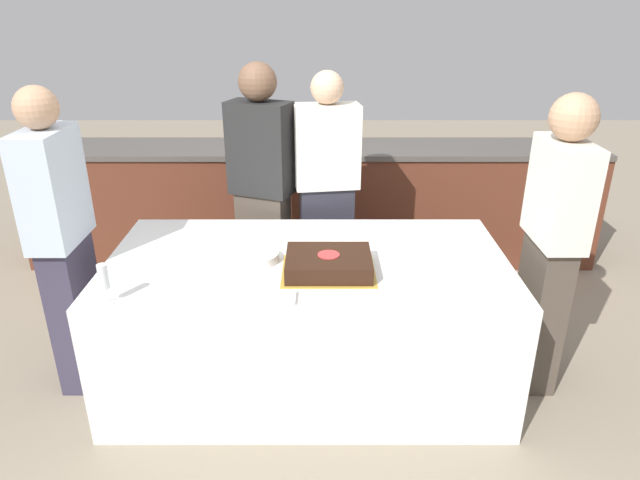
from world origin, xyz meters
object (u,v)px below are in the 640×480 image
Objects in this scene: cake at (331,263)px; person_seated_left at (65,241)px; wine_glass at (106,278)px; person_standing_back at (264,189)px; person_cutting_cake at (329,196)px; person_seated_right at (554,244)px; plate_stack at (258,257)px.

person_seated_left is at bearing 173.46° from cake.
wine_glass reaches higher than cake.
person_standing_back is (0.57, 1.22, -0.00)m from wine_glass.
wine_glass is 0.60m from person_seated_left.
person_cutting_cake reaches higher than person_seated_right.
wine_glass is at bearing -77.69° from person_seated_right.
wine_glass is at bearing 86.49° from person_standing_back.
person_seated_right is (2.50, 0.00, -0.01)m from person_seated_left.
person_seated_left is 1.21m from person_standing_back.
person_cutting_cake is at bearing 90.00° from cake.
person_standing_back is at bearing -8.06° from person_cutting_cake.
person_standing_back is at bearing -116.03° from person_seated_right.
wine_glass is at bearing 43.15° from person_cutting_cake.
wine_glass is 0.12× the size of person_seated_left.
cake is 1.96× the size of plate_stack.
person_standing_back is at bearing 114.07° from cake.
wine_glass is at bearing -162.57° from cake.
person_standing_back reaches higher than person_seated_left.
cake is 0.29× the size of person_seated_right.
cake is at bearing 17.43° from wine_glass.
person_standing_back reaches higher than person_cutting_cake.
plate_stack is 1.51m from person_seated_right.
plate_stack is 0.75m from wine_glass.
person_cutting_cake is at bearing -60.84° from person_seated_left.
person_seated_left is at bearing 129.04° from wine_glass.
person_cutting_cake is (0.37, 0.79, 0.05)m from plate_stack.
wine_glass is 1.35m from person_standing_back.
person_seated_right is (1.14, 0.16, 0.04)m from cake.
wine_glass reaches higher than plate_stack.
plate_stack is at bearing 114.47° from person_standing_back.
person_standing_back is (-0.41, 0.91, 0.07)m from cake.
person_seated_right is (1.14, -0.76, 0.01)m from person_cutting_cake.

